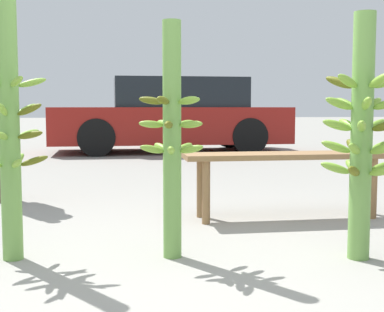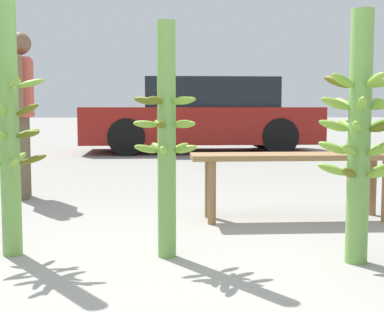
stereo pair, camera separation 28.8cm
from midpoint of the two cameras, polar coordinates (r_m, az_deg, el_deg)
name	(u,v)px [view 2 (the right image)]	position (r m, az deg, el deg)	size (l,w,h in m)	color
ground_plane	(169,277)	(2.77, 0.57, -12.84)	(80.00, 80.00, 0.00)	gray
banana_stalk_left	(9,128)	(3.17, -16.52, 2.93)	(0.42, 0.42, 1.47)	#6B9E47
banana_stalk_center	(167,138)	(3.01, 0.00, 1.97)	(0.37, 0.38, 1.34)	#6B9E47
banana_stalk_right	(359,134)	(3.08, 20.01, 2.17)	(0.45, 0.45, 1.38)	#6B9E47
vendor_person	(21,101)	(5.20, -16.25, 5.64)	(0.26, 0.65, 1.55)	brown
market_bench	(296,164)	(4.15, 12.99, -0.85)	(1.60, 0.39, 0.51)	olive
parked_car	(203,116)	(10.25, 1.93, 4.25)	(4.46, 1.90, 1.40)	maroon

